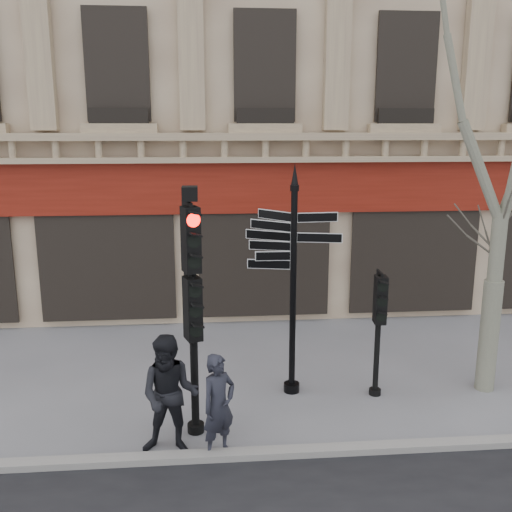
# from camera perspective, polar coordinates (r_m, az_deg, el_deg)

# --- Properties ---
(ground) EXTENTS (80.00, 80.00, 0.00)m
(ground) POSITION_cam_1_polar(r_m,az_deg,el_deg) (10.83, 3.44, -15.30)
(ground) COLOR slate
(ground) RESTS_ON ground
(kerb) EXTENTS (80.00, 0.25, 0.12)m
(kerb) POSITION_cam_1_polar(r_m,az_deg,el_deg) (9.61, 4.71, -18.91)
(kerb) COLOR gray
(kerb) RESTS_ON ground
(building) EXTENTS (28.00, 15.52, 18.00)m
(building) POSITION_cam_1_polar(r_m,az_deg,el_deg) (22.30, -1.23, 22.95)
(building) COLOR tan
(building) RESTS_ON ground
(fingerpost) EXTENTS (2.42, 2.42, 4.46)m
(fingerpost) POSITION_cam_1_polar(r_m,az_deg,el_deg) (10.59, 3.80, 1.34)
(fingerpost) COLOR black
(fingerpost) RESTS_ON ground
(traffic_signal_main) EXTENTS (0.54, 0.46, 4.20)m
(traffic_signal_main) POSITION_cam_1_polar(r_m,az_deg,el_deg) (9.23, -6.41, -2.66)
(traffic_signal_main) COLOR black
(traffic_signal_main) RESTS_ON ground
(traffic_signal_secondary) EXTENTS (0.42, 0.32, 2.40)m
(traffic_signal_secondary) POSITION_cam_1_polar(r_m,az_deg,el_deg) (11.03, 12.19, -5.56)
(traffic_signal_secondary) COLOR black
(traffic_signal_secondary) RESTS_ON ground
(pedestrian_a) EXTENTS (0.73, 0.70, 1.69)m
(pedestrian_a) POSITION_cam_1_polar(r_m,az_deg,el_deg) (9.23, -3.75, -14.71)
(pedestrian_a) COLOR #20202A
(pedestrian_a) RESTS_ON ground
(pedestrian_b) EXTENTS (1.05, 0.87, 1.96)m
(pedestrian_b) POSITION_cam_1_polar(r_m,az_deg,el_deg) (9.32, -8.61, -13.60)
(pedestrian_b) COLOR black
(pedestrian_b) RESTS_ON ground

